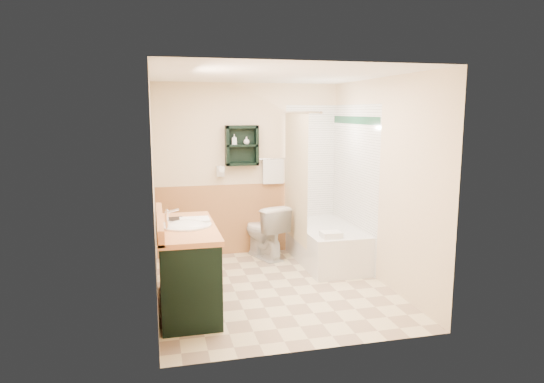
{
  "coord_description": "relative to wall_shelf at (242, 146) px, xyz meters",
  "views": [
    {
      "loc": [
        -1.29,
        -5.17,
        2.01
      ],
      "look_at": [
        0.03,
        0.2,
        1.1
      ],
      "focal_mm": 32.0,
      "sensor_mm": 36.0,
      "label": 1
    }
  ],
  "objects": [
    {
      "name": "curtain_rod",
      "position": [
        0.63,
        -0.66,
        0.45
      ],
      "size": [
        0.03,
        1.6,
        0.03
      ],
      "primitive_type": "cylinder",
      "rotation": [
        1.57,
        0.0,
        0.0
      ],
      "color": "silver",
      "rests_on": "back_wall"
    },
    {
      "name": "tile_back",
      "position": [
        1.13,
        0.07,
        -0.5
      ],
      "size": [
        0.95,
        0.95,
        2.1
      ],
      "primitive_type": null,
      "color": "white",
      "rests_on": "back_wall"
    },
    {
      "name": "wainscot_left",
      "position": [
        -1.19,
        -1.41,
        -1.05
      ],
      "size": [
        2.98,
        2.98,
        1.0
      ],
      "primitive_type": null,
      "color": "tan",
      "rests_on": "left_wall"
    },
    {
      "name": "tile_accent",
      "position": [
        1.37,
        -0.66,
        0.35
      ],
      "size": [
        1.5,
        1.5,
        0.1
      ],
      "primitive_type": null,
      "color": "#13432A",
      "rests_on": "right_wall"
    },
    {
      "name": "mirror_frame",
      "position": [
        -1.17,
        -1.96,
        -0.05
      ],
      "size": [
        1.3,
        1.3,
        1.0
      ],
      "primitive_type": null,
      "color": "brown",
      "rests_on": "left_wall"
    },
    {
      "name": "ceiling",
      "position": [
        0.1,
        -1.41,
        0.87
      ],
      "size": [
        2.6,
        3.0,
        0.04
      ],
      "primitive_type": "cube",
      "color": "white",
      "rests_on": "back_wall"
    },
    {
      "name": "vanity",
      "position": [
        -0.89,
        -1.73,
        -1.12
      ],
      "size": [
        0.59,
        1.37,
        0.87
      ],
      "primitive_type": "cube",
      "color": "black",
      "rests_on": "ground"
    },
    {
      "name": "counter_towel",
      "position": [
        -0.79,
        -1.59,
        -0.66
      ],
      "size": [
        0.3,
        0.24,
        0.04
      ],
      "primitive_type": "cube",
      "color": "silver",
      "rests_on": "vanity"
    },
    {
      "name": "toilet",
      "position": [
        0.27,
        -0.21,
        -1.18
      ],
      "size": [
        0.65,
        0.85,
        0.74
      ],
      "primitive_type": "imported",
      "rotation": [
        0.0,
        0.0,
        3.47
      ],
      "color": "silver",
      "rests_on": "ground"
    },
    {
      "name": "floor",
      "position": [
        0.1,
        -1.41,
        -1.55
      ],
      "size": [
        3.0,
        3.0,
        0.0
      ],
      "primitive_type": "plane",
      "color": "beige",
      "rests_on": "ground"
    },
    {
      "name": "tub_towel",
      "position": [
        0.88,
        -1.18,
        -1.02
      ],
      "size": [
        0.24,
        0.2,
        0.07
      ],
      "primitive_type": "cube",
      "color": "silver",
      "rests_on": "bathtub"
    },
    {
      "name": "wainscot_back",
      "position": [
        0.1,
        0.08,
        -1.05
      ],
      "size": [
        2.58,
        2.58,
        1.0
      ],
      "primitive_type": null,
      "color": "tan",
      "rests_on": "back_wall"
    },
    {
      "name": "hair_dryer",
      "position": [
        -0.3,
        0.02,
        -0.35
      ],
      "size": [
        0.1,
        0.24,
        0.18
      ],
      "primitive_type": null,
      "color": "silver",
      "rests_on": "back_wall"
    },
    {
      "name": "towel_bar",
      "position": [
        0.45,
        0.04,
        -0.2
      ],
      "size": [
        0.4,
        0.06,
        0.4
      ],
      "primitive_type": null,
      "color": "silver",
      "rests_on": "back_wall"
    },
    {
      "name": "vanity_book",
      "position": [
        -1.06,
        -1.46,
        -0.57
      ],
      "size": [
        0.16,
        0.03,
        0.21
      ],
      "primitive_type": "imported",
      "rotation": [
        0.0,
        0.0,
        0.06
      ],
      "color": "black",
      "rests_on": "vanity"
    },
    {
      "name": "tile_right",
      "position": [
        1.38,
        -0.66,
        -0.5
      ],
      "size": [
        1.5,
        1.5,
        2.1
      ],
      "primitive_type": null,
      "color": "white",
      "rests_on": "right_wall"
    },
    {
      "name": "soap_bottle_a",
      "position": [
        -0.11,
        -0.01,
        0.05
      ],
      "size": [
        0.08,
        0.15,
        0.06
      ],
      "primitive_type": "imported",
      "rotation": [
        0.0,
        0.0,
        -0.12
      ],
      "color": "silver",
      "rests_on": "wall_shelf"
    },
    {
      "name": "bathtub",
      "position": [
        1.03,
        -0.6,
        -1.3
      ],
      "size": [
        0.74,
        1.5,
        0.5
      ],
      "primitive_type": "cube",
      "color": "silver",
      "rests_on": "ground"
    },
    {
      "name": "wall_shelf",
      "position": [
        0.0,
        0.0,
        0.0
      ],
      "size": [
        0.45,
        0.15,
        0.55
      ],
      "primitive_type": "cube",
      "color": "black",
      "rests_on": "back_wall"
    },
    {
      "name": "shower_curtain",
      "position": [
        0.63,
        -0.48,
        -0.4
      ],
      "size": [
        1.05,
        1.05,
        1.7
      ],
      "primitive_type": null,
      "color": "beige",
      "rests_on": "curtain_rod"
    },
    {
      "name": "left_wall",
      "position": [
        -1.22,
        -1.41,
        -0.35
      ],
      "size": [
        0.04,
        3.0,
        2.4
      ],
      "primitive_type": "cube",
      "color": "#FFE9C7",
      "rests_on": "ground"
    },
    {
      "name": "mirror_glass",
      "position": [
        -1.17,
        -1.96,
        -0.05
      ],
      "size": [
        1.2,
        1.2,
        0.9
      ],
      "primitive_type": null,
      "color": "white",
      "rests_on": "left_wall"
    },
    {
      "name": "back_wall",
      "position": [
        0.1,
        0.11,
        -0.35
      ],
      "size": [
        2.6,
        0.04,
        2.4
      ],
      "primitive_type": "cube",
      "color": "#FFE9C7",
      "rests_on": "ground"
    },
    {
      "name": "soap_bottle_b",
      "position": [
        0.06,
        -0.01,
        0.06
      ],
      "size": [
        0.11,
        0.13,
        0.08
      ],
      "primitive_type": "imported",
      "rotation": [
        0.0,
        0.0,
        0.38
      ],
      "color": "silver",
      "rests_on": "wall_shelf"
    },
    {
      "name": "right_wall",
      "position": [
        1.42,
        -1.41,
        -0.35
      ],
      "size": [
        0.04,
        3.0,
        2.4
      ],
      "primitive_type": "cube",
      "color": "#FFE9C7",
      "rests_on": "ground"
    }
  ]
}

